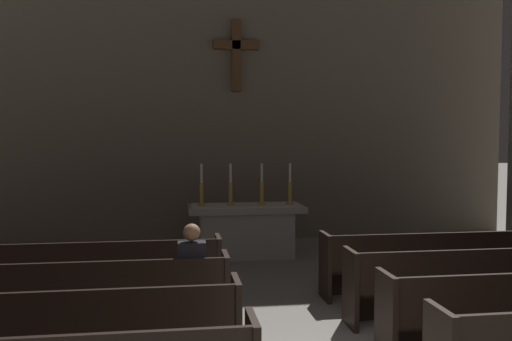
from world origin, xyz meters
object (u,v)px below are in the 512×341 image
pew_left_row_3 (47,301)px  pew_right_row_4 (459,262)px  pew_right_row_3 (505,282)px  altar (246,229)px  candlestick_inner_left (231,191)px  pew_left_row_2 (18,338)px  candlestick_outer_right (290,191)px  lone_worshipper (192,276)px  pew_left_row_4 (66,276)px  candlestick_inner_right (262,191)px  candlestick_outer_left (202,192)px

pew_left_row_3 → pew_right_row_4: same height
pew_right_row_3 → altar: size_ratio=1.86×
altar → pew_left_row_3: bearing=-124.3°
candlestick_inner_left → pew_left_row_2: bearing=-115.4°
pew_right_row_3 → candlestick_outer_right: bearing=115.4°
pew_left_row_2 → candlestick_outer_right: size_ratio=5.17×
pew_left_row_2 → pew_left_row_3: same height
pew_right_row_4 → lone_worshipper: bearing=-164.3°
pew_left_row_4 → candlestick_outer_right: size_ratio=5.17×
candlestick_inner_right → candlestick_outer_right: 0.55m
pew_right_row_3 → candlestick_inner_right: size_ratio=5.17×
pew_right_row_3 → pew_right_row_4: 1.14m
pew_left_row_4 → altar: 4.03m
candlestick_inner_left → lone_worshipper: size_ratio=0.60×
altar → candlestick_outer_left: size_ratio=2.78×
candlestick_inner_left → lone_worshipper: bearing=-102.0°
pew_left_row_4 → pew_left_row_2: bearing=-90.0°
pew_left_row_4 → pew_right_row_4: size_ratio=1.00×
candlestick_outer_right → lone_worshipper: size_ratio=0.60×
pew_left_row_2 → pew_right_row_3: size_ratio=1.00×
pew_left_row_4 → pew_right_row_4: same height
altar → candlestick_inner_right: bearing=-0.0°
candlestick_inner_left → candlestick_outer_left: bearing=180.0°
pew_left_row_4 → candlestick_inner_right: size_ratio=5.17×
pew_left_row_3 → candlestick_outer_right: candlestick_outer_right is taller
pew_left_row_2 → pew_left_row_3: (0.00, 1.14, 0.00)m
pew_left_row_3 → candlestick_inner_left: (2.47, 4.06, 0.79)m
altar → candlestick_outer_right: candlestick_outer_right is taller
pew_left_row_4 → candlestick_inner_right: candlestick_inner_right is taller
candlestick_outer_right → candlestick_inner_left: bearing=180.0°
pew_left_row_4 → pew_right_row_4: 5.55m
candlestick_outer_left → pew_right_row_4: bearing=-38.8°
pew_left_row_2 → pew_left_row_4: size_ratio=1.00×
pew_left_row_4 → lone_worshipper: lone_worshipper is taller
candlestick_outer_left → candlestick_outer_right: size_ratio=1.00×
pew_right_row_4 → candlestick_inner_right: 3.91m
pew_right_row_3 → altar: bearing=124.3°
pew_right_row_4 → candlestick_outer_left: candlestick_outer_left is taller
lone_worshipper → candlestick_outer_left: bearing=85.7°
pew_left_row_2 → candlestick_outer_left: bearing=69.7°
pew_left_row_4 → pew_right_row_3: (5.55, -1.14, 0.00)m
pew_left_row_2 → pew_right_row_3: 5.67m
pew_left_row_2 → candlestick_outer_left: size_ratio=5.17×
pew_right_row_3 → pew_left_row_3: bearing=180.0°
pew_left_row_3 → pew_right_row_4: 5.67m
pew_right_row_3 → pew_right_row_4: (0.00, 1.14, 0.00)m
pew_right_row_3 → candlestick_outer_left: 5.50m
pew_right_row_3 → candlestick_inner_right: (-2.47, 4.06, 0.79)m
lone_worshipper → candlestick_inner_left: bearing=78.0°
pew_right_row_3 → candlestick_inner_left: bearing=127.1°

